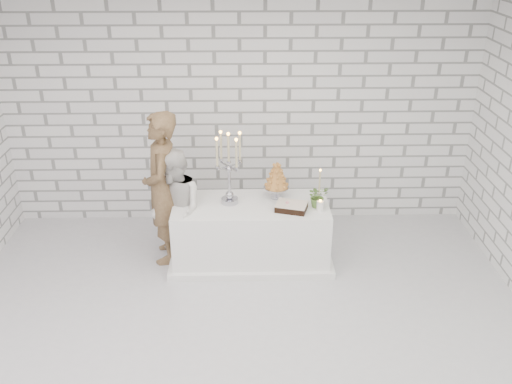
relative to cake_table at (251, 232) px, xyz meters
name	(u,v)px	position (x,y,z in m)	size (l,w,h in m)	color
ground	(241,336)	(-0.12, -1.40, -0.38)	(6.00, 5.00, 0.01)	silver
ceiling	(237,24)	(-0.12, -1.40, 2.62)	(6.00, 5.00, 0.01)	white
wall_back	(240,113)	(-0.12, 1.10, 1.12)	(6.00, 0.01, 3.00)	white
cake_table	(251,232)	(0.00, 0.00, 0.00)	(1.80, 0.80, 0.75)	white
groom	(162,188)	(-1.02, 0.09, 0.54)	(0.67, 0.44, 1.84)	brown
bride	(176,209)	(-0.86, -0.02, 0.34)	(0.69, 0.54, 1.42)	white
candelabra	(229,169)	(-0.24, 0.04, 0.81)	(0.35, 0.35, 0.86)	#A6A6B0
croquembouche	(277,180)	(0.30, 0.16, 0.61)	(0.30, 0.30, 0.47)	#A3672D
chocolate_cake	(291,207)	(0.46, -0.16, 0.42)	(0.34, 0.24, 0.08)	black
pillar_candle	(320,206)	(0.78, -0.18, 0.44)	(0.08, 0.08, 0.12)	white
extra_taper	(320,183)	(0.82, 0.21, 0.54)	(0.06, 0.06, 0.32)	#C4B88C
flowers	(318,196)	(0.76, -0.07, 0.51)	(0.24, 0.20, 0.26)	#467E35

